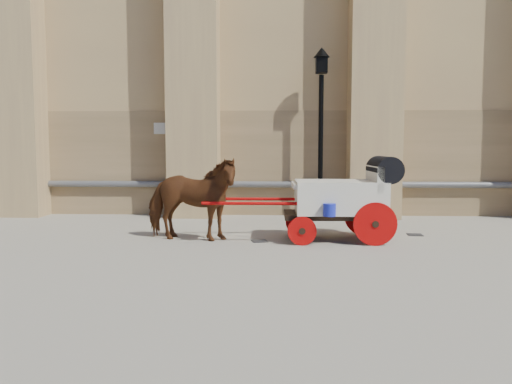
{
  "coord_description": "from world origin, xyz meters",
  "views": [
    {
      "loc": [
        1.27,
        -10.34,
        1.95
      ],
      "look_at": [
        0.88,
        0.04,
        1.02
      ],
      "focal_mm": 35.0,
      "sensor_mm": 36.0,
      "label": 1
    }
  ],
  "objects": [
    {
      "name": "ground",
      "position": [
        0.0,
        0.0,
        0.0
      ],
      "size": [
        90.0,
        90.0,
        0.0
      ],
      "primitive_type": "plane",
      "color": "gray",
      "rests_on": "ground"
    },
    {
      "name": "horse",
      "position": [
        -0.48,
        -0.05,
        0.87
      ],
      "size": [
        2.2,
        1.28,
        1.75
      ],
      "primitive_type": "imported",
      "rotation": [
        0.0,
        0.0,
        1.4
      ],
      "color": "#5C3315",
      "rests_on": "ground"
    },
    {
      "name": "carriage",
      "position": [
        2.77,
        0.13,
        0.95
      ],
      "size": [
        4.05,
        1.45,
        1.77
      ],
      "rotation": [
        0.0,
        0.0,
        0.01
      ],
      "color": "black",
      "rests_on": "ground"
    },
    {
      "name": "street_lamp",
      "position": [
        2.51,
        3.35,
        2.47
      ],
      "size": [
        0.43,
        0.43,
        4.63
      ],
      "color": "black",
      "rests_on": "ground"
    },
    {
      "name": "drain_grate_near",
      "position": [
        0.95,
        -0.08,
        0.01
      ],
      "size": [
        0.38,
        0.38,
        0.01
      ],
      "primitive_type": "cube",
      "rotation": [
        0.0,
        0.0,
        0.23
      ],
      "color": "black",
      "rests_on": "ground"
    },
    {
      "name": "drain_grate_far",
      "position": [
        4.41,
        0.81,
        0.01
      ],
      "size": [
        0.34,
        0.34,
        0.01
      ],
      "primitive_type": "cube",
      "rotation": [
        0.0,
        0.0,
        -0.07
      ],
      "color": "black",
      "rests_on": "ground"
    }
  ]
}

